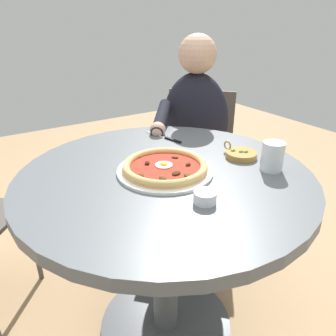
{
  "coord_description": "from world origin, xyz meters",
  "views": [
    {
      "loc": [
        -0.51,
        -0.81,
        1.2
      ],
      "look_at": [
        0.03,
        0.02,
        0.73
      ],
      "focal_mm": 33.99,
      "sensor_mm": 36.0,
      "label": 1
    }
  ],
  "objects_px": {
    "dining_table": "(165,211)",
    "water_glass": "(272,158)",
    "ramekin_capers": "(205,197)",
    "diner_person": "(193,158)",
    "olive_pan": "(241,154)",
    "cafe_chair_diner": "(197,148)",
    "pizza_on_plate": "(164,167)",
    "steak_knife": "(168,138)"
  },
  "relations": [
    {
      "from": "dining_table",
      "to": "water_glass",
      "type": "relative_size",
      "value": 9.98
    },
    {
      "from": "ramekin_capers",
      "to": "diner_person",
      "type": "relative_size",
      "value": 0.06
    },
    {
      "from": "dining_table",
      "to": "ramekin_capers",
      "type": "xyz_separation_m",
      "value": [
        -0.01,
        -0.22,
        0.17
      ]
    },
    {
      "from": "dining_table",
      "to": "water_glass",
      "type": "xyz_separation_m",
      "value": [
        0.31,
        -0.18,
        0.2
      ]
    },
    {
      "from": "olive_pan",
      "to": "water_glass",
      "type": "bearing_deg",
      "value": -86.2
    },
    {
      "from": "dining_table",
      "to": "water_glass",
      "type": "distance_m",
      "value": 0.41
    },
    {
      "from": "olive_pan",
      "to": "cafe_chair_diner",
      "type": "bearing_deg",
      "value": 65.34
    },
    {
      "from": "water_glass",
      "to": "diner_person",
      "type": "xyz_separation_m",
      "value": [
        0.17,
        0.65,
        -0.28
      ]
    },
    {
      "from": "olive_pan",
      "to": "cafe_chair_diner",
      "type": "height_order",
      "value": "cafe_chair_diner"
    },
    {
      "from": "pizza_on_plate",
      "to": "water_glass",
      "type": "bearing_deg",
      "value": -30.59
    },
    {
      "from": "water_glass",
      "to": "steak_knife",
      "type": "distance_m",
      "value": 0.46
    },
    {
      "from": "steak_knife",
      "to": "cafe_chair_diner",
      "type": "xyz_separation_m",
      "value": [
        0.4,
        0.31,
        -0.24
      ]
    },
    {
      "from": "ramekin_capers",
      "to": "olive_pan",
      "type": "distance_m",
      "value": 0.36
    },
    {
      "from": "water_glass",
      "to": "olive_pan",
      "type": "bearing_deg",
      "value": 93.8
    },
    {
      "from": "water_glass",
      "to": "diner_person",
      "type": "relative_size",
      "value": 0.09
    },
    {
      "from": "ramekin_capers",
      "to": "diner_person",
      "type": "height_order",
      "value": "diner_person"
    },
    {
      "from": "pizza_on_plate",
      "to": "water_glass",
      "type": "height_order",
      "value": "water_glass"
    },
    {
      "from": "ramekin_capers",
      "to": "diner_person",
      "type": "xyz_separation_m",
      "value": [
        0.49,
        0.69,
        -0.25
      ]
    },
    {
      "from": "diner_person",
      "to": "water_glass",
      "type": "bearing_deg",
      "value": -104.59
    },
    {
      "from": "steak_knife",
      "to": "olive_pan",
      "type": "relative_size",
      "value": 1.44
    },
    {
      "from": "olive_pan",
      "to": "steak_knife",
      "type": "bearing_deg",
      "value": 111.89
    },
    {
      "from": "dining_table",
      "to": "pizza_on_plate",
      "type": "height_order",
      "value": "pizza_on_plate"
    },
    {
      "from": "pizza_on_plate",
      "to": "ramekin_capers",
      "type": "height_order",
      "value": "pizza_on_plate"
    },
    {
      "from": "dining_table",
      "to": "diner_person",
      "type": "distance_m",
      "value": 0.67
    },
    {
      "from": "ramekin_capers",
      "to": "olive_pan",
      "type": "relative_size",
      "value": 0.46
    },
    {
      "from": "cafe_chair_diner",
      "to": "ramekin_capers",
      "type": "bearing_deg",
      "value": -126.83
    },
    {
      "from": "pizza_on_plate",
      "to": "cafe_chair_diner",
      "type": "height_order",
      "value": "cafe_chair_diner"
    },
    {
      "from": "steak_knife",
      "to": "diner_person",
      "type": "distance_m",
      "value": 0.44
    },
    {
      "from": "water_glass",
      "to": "cafe_chair_diner",
      "type": "relative_size",
      "value": 0.12
    },
    {
      "from": "dining_table",
      "to": "cafe_chair_diner",
      "type": "xyz_separation_m",
      "value": [
        0.58,
        0.57,
        -0.08
      ]
    },
    {
      "from": "olive_pan",
      "to": "diner_person",
      "type": "bearing_deg",
      "value": 70.96
    },
    {
      "from": "dining_table",
      "to": "pizza_on_plate",
      "type": "xyz_separation_m",
      "value": [
        -0.0,
        0.0,
        0.17
      ]
    },
    {
      "from": "diner_person",
      "to": "pizza_on_plate",
      "type": "bearing_deg",
      "value": -135.87
    },
    {
      "from": "pizza_on_plate",
      "to": "water_glass",
      "type": "xyz_separation_m",
      "value": [
        0.31,
        -0.18,
        0.03
      ]
    },
    {
      "from": "diner_person",
      "to": "cafe_chair_diner",
      "type": "relative_size",
      "value": 1.39
    },
    {
      "from": "dining_table",
      "to": "olive_pan",
      "type": "xyz_separation_m",
      "value": [
        0.3,
        -0.05,
        0.16
      ]
    },
    {
      "from": "steak_knife",
      "to": "olive_pan",
      "type": "xyz_separation_m",
      "value": [
        0.12,
        -0.3,
        0.01
      ]
    },
    {
      "from": "ramekin_capers",
      "to": "cafe_chair_diner",
      "type": "bearing_deg",
      "value": 53.17
    },
    {
      "from": "olive_pan",
      "to": "cafe_chair_diner",
      "type": "distance_m",
      "value": 0.72
    },
    {
      "from": "water_glass",
      "to": "steak_knife",
      "type": "height_order",
      "value": "water_glass"
    },
    {
      "from": "pizza_on_plate",
      "to": "steak_knife",
      "type": "xyz_separation_m",
      "value": [
        0.18,
        0.25,
        -0.01
      ]
    },
    {
      "from": "olive_pan",
      "to": "cafe_chair_diner",
      "type": "xyz_separation_m",
      "value": [
        0.28,
        0.61,
        -0.25
      ]
    }
  ]
}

